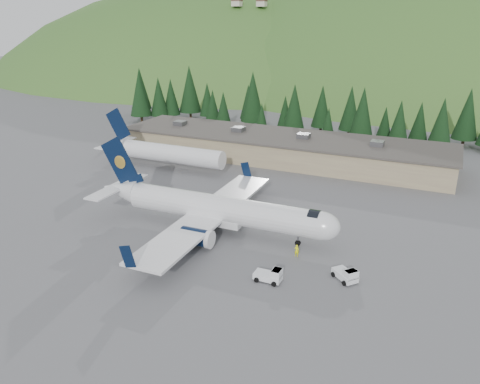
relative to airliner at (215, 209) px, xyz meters
name	(u,v)px	position (x,y,z in m)	size (l,w,h in m)	color
ground	(223,231)	(1.09, 0.02, -3.29)	(600.00, 600.00, 0.00)	#57575C
airliner	(215,209)	(0.00, 0.00, 0.00)	(37.06, 34.70, 12.33)	white
second_airliner	(161,152)	(-23.84, 22.02, 0.04)	(27.50, 11.00, 10.05)	white
baggage_tug_a	(270,275)	(12.15, -9.74, -2.52)	(3.21, 1.95, 1.71)	white
baggage_tug_b	(346,275)	(20.15, -5.94, -2.52)	(3.48, 3.31, 1.71)	white
terminal_building	(281,147)	(-3.92, 38.02, -0.66)	(71.00, 17.00, 6.10)	gray
ramp_worker	(297,251)	(13.05, -2.72, -2.45)	(0.61, 0.40, 1.67)	#FFFE0D
tree_line	(289,105)	(-10.52, 62.25, 4.07)	(113.04, 16.34, 14.46)	black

